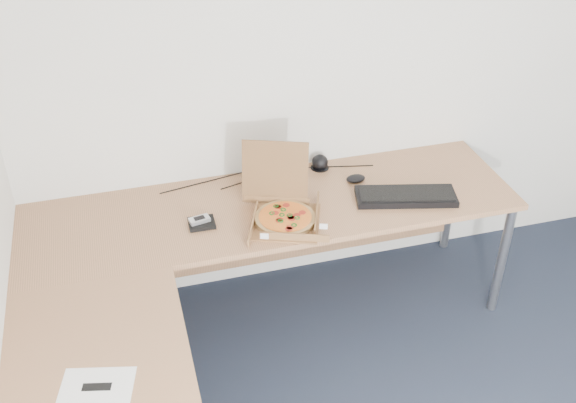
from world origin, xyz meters
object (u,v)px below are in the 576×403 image
object	(u,v)px
desk	(226,273)
keyboard	(406,196)
wallet	(202,223)
pizza_box	(284,213)
drinking_glass	(298,169)

from	to	relation	value
desk	keyboard	bearing A→B (deg)	16.52
keyboard	wallet	distance (m)	1.04
pizza_box	wallet	size ratio (longest dim) A/B	3.04
pizza_box	desk	bearing A→B (deg)	-120.19
pizza_box	keyboard	bearing A→B (deg)	21.65
pizza_box	wallet	world-z (taller)	pizza_box
desk	drinking_glass	distance (m)	0.83
keyboard	wallet	xyz separation A→B (m)	(-1.04, 0.06, -0.01)
drinking_glass	keyboard	world-z (taller)	drinking_glass
drinking_glass	wallet	xyz separation A→B (m)	(-0.57, -0.29, -0.05)
desk	pizza_box	world-z (taller)	pizza_box
desk	drinking_glass	bearing A→B (deg)	50.62
pizza_box	wallet	xyz separation A→B (m)	(-0.39, 0.07, -0.03)
desk	pizza_box	bearing A→B (deg)	39.20
drinking_glass	wallet	bearing A→B (deg)	-153.26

